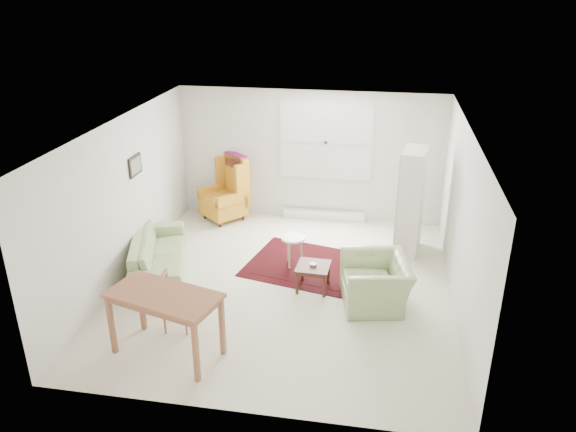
% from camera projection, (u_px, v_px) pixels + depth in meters
% --- Properties ---
extents(room, '(5.04, 5.54, 2.51)m').
position_uv_depth(room, '(288.00, 206.00, 8.33)').
color(room, silver).
rests_on(room, ground).
extents(rug, '(2.70, 2.05, 0.02)m').
position_uv_depth(rug, '(322.00, 268.00, 9.15)').
color(rug, black).
rests_on(rug, ground).
extents(sofa, '(1.38, 2.15, 0.81)m').
position_uv_depth(sofa, '(158.00, 247.00, 8.97)').
color(sofa, '#95A970').
rests_on(sofa, ground).
extents(armchair, '(1.11, 1.21, 0.82)m').
position_uv_depth(armchair, '(376.00, 278.00, 8.05)').
color(armchair, '#95A970').
rests_on(armchair, ground).
extents(wingback_chair, '(1.06, 1.07, 1.27)m').
position_uv_depth(wingback_chair, '(223.00, 189.00, 10.77)').
color(wingback_chair, orange).
rests_on(wingback_chair, ground).
extents(coffee_table, '(0.51, 0.51, 0.40)m').
position_uv_depth(coffee_table, '(313.00, 277.00, 8.49)').
color(coffee_table, '#411C14').
rests_on(coffee_table, ground).
extents(stool, '(0.47, 0.47, 0.52)m').
position_uv_depth(stool, '(293.00, 251.00, 9.16)').
color(stool, white).
rests_on(stool, ground).
extents(cabinet, '(0.49, 0.78, 1.82)m').
position_uv_depth(cabinet, '(411.00, 202.00, 9.39)').
color(cabinet, white).
rests_on(cabinet, ground).
extents(desk, '(1.50, 1.03, 0.87)m').
position_uv_depth(desk, '(167.00, 324.00, 6.94)').
color(desk, '#945B3C').
rests_on(desk, ground).
extents(desk_chair, '(0.38, 0.38, 0.82)m').
position_uv_depth(desk_chair, '(177.00, 302.00, 7.45)').
color(desk_chair, '#945B3C').
rests_on(desk_chair, ground).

